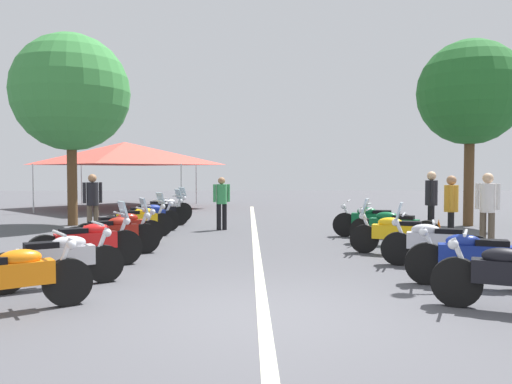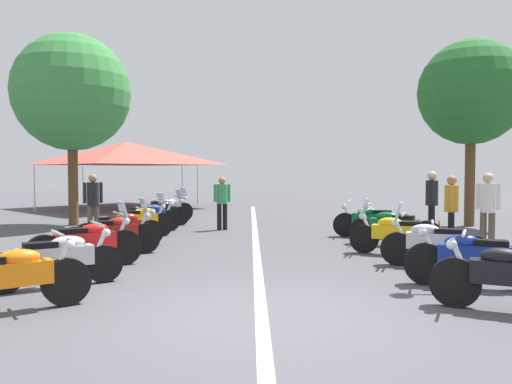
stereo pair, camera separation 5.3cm
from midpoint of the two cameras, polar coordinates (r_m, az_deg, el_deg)
name	(u,v)px [view 2 (the right image)]	position (r m, az deg, el deg)	size (l,w,h in m)	color
ground_plane	(261,316)	(6.52, 0.85, -13.68)	(80.00, 80.00, 0.00)	#4C4C51
lane_centre_stripe	(256,242)	(12.96, 0.09, -5.61)	(25.57, 0.16, 0.01)	beige
motorcycle_left_row_0	(5,278)	(7.20, -26.06, -8.64)	(1.31, 1.87, 1.00)	black
motorcycle_left_row_1	(57,259)	(8.48, -21.17, -6.98)	(1.20, 1.83, 0.98)	black
motorcycle_left_row_2	(87,243)	(9.94, -18.21, -5.40)	(1.20, 1.88, 1.23)	black
motorcycle_left_row_3	(113,234)	(11.26, -15.60, -4.49)	(1.09, 1.94, 1.22)	black
motorcycle_left_row_4	(121,228)	(12.50, -14.79, -3.93)	(1.17, 1.93, 0.98)	black
motorcycle_left_row_5	(139,221)	(14.03, -12.88, -3.14)	(1.28, 1.75, 1.21)	black
motorcycle_left_row_6	(148,217)	(15.36, -11.87, -2.72)	(1.09, 1.83, 0.99)	black
motorcycle_left_row_7	(161,212)	(16.74, -10.53, -2.25)	(1.23, 1.79, 1.20)	black
motorcycle_left_row_8	(165,209)	(18.05, -10.01, -1.87)	(1.41, 1.84, 1.22)	black
motorcycle_right_row_1	(473,258)	(8.59, 23.30, -6.78)	(0.94, 2.03, 1.01)	black
motorcycle_right_row_2	(434,243)	(10.10, 19.38, -5.37)	(0.95, 1.91, 1.21)	black
motorcycle_right_row_3	(397,233)	(11.36, 15.62, -4.49)	(0.99, 1.98, 1.20)	black
motorcycle_right_row_4	(393,227)	(12.67, 15.22, -3.79)	(1.18, 1.96, 1.00)	black
motorcycle_right_row_5	(373,221)	(14.11, 13.07, -3.13)	(0.92, 2.13, 1.01)	black
traffic_cone_0	(439,232)	(13.38, 19.88, -4.25)	(0.36, 0.36, 0.61)	orange
bystander_0	(432,199)	(14.35, 19.15, -0.73)	(0.52, 0.32, 1.79)	black
bystander_1	(222,199)	(15.55, -3.71, -0.81)	(0.32, 0.51, 1.61)	black
bystander_2	(488,205)	(12.55, 24.60, -1.34)	(0.37, 0.43, 1.76)	brown
bystander_3	(451,205)	(12.85, 21.11, -1.39)	(0.50, 0.32, 1.69)	black
bystander_4	(93,200)	(14.81, -17.65, -0.81)	(0.32, 0.48, 1.71)	brown
roadside_tree_0	(471,93)	(18.22, 23.01, 10.16)	(3.39, 3.39, 6.05)	brown
roadside_tree_1	(72,93)	(18.07, -19.82, 10.38)	(3.82, 3.82, 6.28)	brown
event_tent	(126,153)	(25.60, -14.26, 4.20)	(6.97, 6.97, 3.20)	#E54C3F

